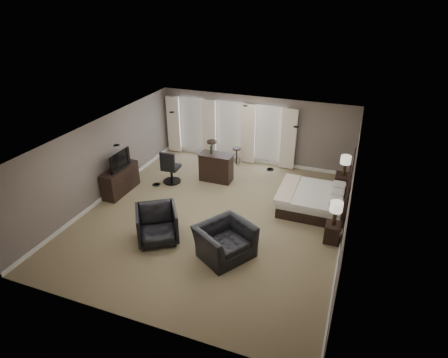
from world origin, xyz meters
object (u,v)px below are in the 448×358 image
(bar_stool_right, at_px, (237,156))
(desk_chair, at_px, (171,166))
(dresser, at_px, (120,180))
(bar_stool_left, at_px, (212,151))
(armchair_far, at_px, (157,223))
(nightstand_far, at_px, (342,183))
(armchair_near, at_px, (225,236))
(bed, at_px, (309,191))
(nightstand_near, at_px, (332,232))
(lamp_near, at_px, (335,213))
(lamp_far, at_px, (345,166))
(bar_counter, at_px, (216,167))
(tv, at_px, (118,166))

(bar_stool_right, relative_size, desk_chair, 0.56)
(dresser, xyz_separation_m, bar_stool_left, (1.91, 3.39, -0.02))
(armchair_far, xyz_separation_m, bar_stool_left, (-0.58, 5.32, -0.12))
(nightstand_far, height_order, armchair_far, armchair_far)
(armchair_near, bearing_deg, bed, 4.08)
(dresser, xyz_separation_m, bar_stool_right, (2.91, 3.43, -0.10))
(nightstand_near, bearing_deg, dresser, 177.37)
(lamp_near, bearing_deg, desk_chair, 164.75)
(nightstand_near, distance_m, bar_stool_right, 5.49)
(lamp_far, relative_size, dresser, 0.45)
(bar_counter, relative_size, bar_stool_left, 1.38)
(tv, distance_m, bar_stool_right, 4.54)
(bar_counter, bearing_deg, tv, -144.40)
(bar_stool_right, bearing_deg, nightstand_far, -11.95)
(armchair_far, bearing_deg, bar_counter, 53.93)
(lamp_near, distance_m, tv, 6.93)
(lamp_far, bearing_deg, armchair_far, -134.44)
(nightstand_far, xyz_separation_m, bar_counter, (-4.25, -0.67, 0.19))
(bed, distance_m, lamp_near, 1.72)
(nightstand_far, bearing_deg, armchair_near, -119.22)
(armchair_near, xyz_separation_m, bar_stool_left, (-2.50, 5.29, -0.16))
(lamp_far, height_order, bar_stool_right, lamp_far)
(dresser, relative_size, bar_stool_right, 2.23)
(nightstand_near, height_order, desk_chair, desk_chair)
(tv, xyz_separation_m, bar_stool_left, (1.91, 3.39, -0.53))
(bar_stool_left, bearing_deg, armchair_far, -83.75)
(nightstand_far, xyz_separation_m, armchair_near, (-2.51, -4.48, 0.26))
(bar_counter, relative_size, desk_chair, 0.96)
(nightstand_near, relative_size, bar_stool_left, 0.63)
(armchair_far, distance_m, bar_counter, 3.85)
(nightstand_near, xyz_separation_m, dresser, (-6.92, 0.32, 0.18))
(bed, xyz_separation_m, dresser, (-6.03, -1.13, -0.19))
(nightstand_near, distance_m, armchair_near, 2.98)
(nightstand_near, xyz_separation_m, bar_counter, (-4.25, 2.23, 0.24))
(nightstand_near, distance_m, lamp_near, 0.61)
(lamp_far, height_order, tv, lamp_far)
(nightstand_near, distance_m, lamp_far, 2.99)
(lamp_far, distance_m, armchair_near, 5.15)
(nightstand_near, relative_size, armchair_near, 0.40)
(armchair_near, height_order, armchair_far, armchair_near)
(lamp_near, xyz_separation_m, bar_stool_right, (-4.01, 3.75, -0.53))
(dresser, xyz_separation_m, bar_counter, (2.67, 1.91, 0.06))
(lamp_far, bearing_deg, lamp_near, -90.00)
(armchair_near, bearing_deg, nightstand_near, -25.61)
(bar_stool_left, distance_m, desk_chair, 2.27)
(bed, xyz_separation_m, bar_stool_left, (-4.12, 2.26, -0.21))
(dresser, bearing_deg, armchair_far, -37.79)
(armchair_near, distance_m, desk_chair, 4.44)
(armchair_far, height_order, bar_counter, armchair_far)
(bar_stool_left, relative_size, bar_stool_right, 1.23)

